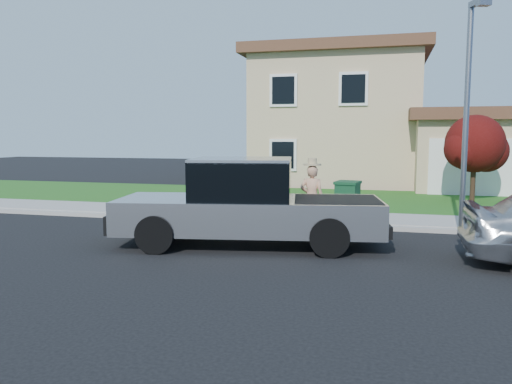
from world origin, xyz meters
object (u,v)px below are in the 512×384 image
trash_bin (347,199)px  ornamental_tree (476,147)px  pickup_truck (248,205)px  street_lamp (468,106)px  woman (312,197)px

trash_bin → ornamental_tree: bearing=60.5°
pickup_truck → street_lamp: (4.90, 2.18, 2.29)m
pickup_truck → ornamental_tree: 10.61m
ornamental_tree → street_lamp: bearing=-101.0°
trash_bin → street_lamp: (2.92, -1.37, 2.53)m
pickup_truck → ornamental_tree: size_ratio=2.01×
pickup_truck → woman: (1.17, 2.10, -0.02)m
ornamental_tree → trash_bin: bearing=-129.7°
pickup_truck → trash_bin: pickup_truck is taller
ornamental_tree → street_lamp: size_ratio=0.56×
pickup_truck → street_lamp: bearing=14.3°
woman → trash_bin: woman is taller
ornamental_tree → trash_bin: 6.67m
woman → pickup_truck: bearing=65.9°
pickup_truck → trash_bin: bearing=51.1°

